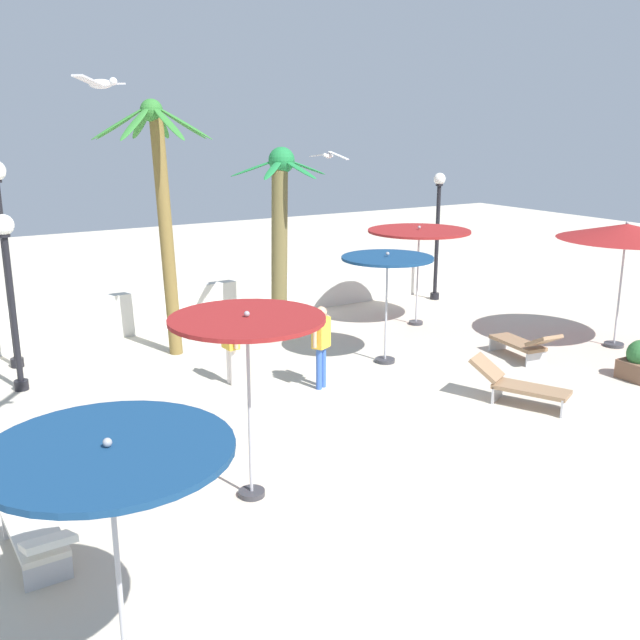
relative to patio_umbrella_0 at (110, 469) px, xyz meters
The scene contains 20 objects.
ground_plane 7.09m from the patio_umbrella_0, 28.34° to the left, with size 56.00×56.00×0.00m, color beige.
boundary_wall 13.42m from the patio_umbrella_0, 63.75° to the left, with size 25.20×0.30×1.10m, color silver.
patio_umbrella_0 is the anchor object (origin of this frame).
patio_umbrella_1 13.83m from the patio_umbrella_0, 40.33° to the left, with size 2.66×2.66×2.65m.
patio_umbrella_2 3.92m from the patio_umbrella_0, 46.91° to the left, with size 2.14×2.14×2.76m.
patio_umbrella_3 14.25m from the patio_umbrella_0, 20.06° to the left, with size 3.13×3.13×3.02m.
patio_umbrella_4 10.44m from the patio_umbrella_0, 40.55° to the left, with size 2.01×2.01×2.51m.
palm_tree_0 11.94m from the patio_umbrella_0, 54.76° to the left, with size 2.37×2.38×4.68m.
palm_tree_1 10.71m from the patio_umbrella_0, 67.96° to the left, with size 2.62×2.62×5.72m.
lamp_post_0 16.87m from the patio_umbrella_0, 40.38° to the left, with size 0.35×0.35×3.81m.
lamp_post_2 10.79m from the patio_umbrella_0, 85.82° to the left, with size 0.43×0.43×4.48m.
lamp_post_3 9.19m from the patio_umbrella_0, 86.22° to the left, with size 0.41×0.41×3.54m.
lounge_chair_0 12.09m from the patio_umbrella_0, 26.19° to the left, with size 0.76×1.91×0.82m.
lounge_chair_1 9.45m from the patio_umbrella_0, 21.60° to the left, with size 1.33×1.92×0.84m.
lounge_chair_2 3.28m from the patio_umbrella_0, 96.03° to the left, with size 0.60×1.85×0.81m.
guest_0 8.60m from the patio_umbrella_0, 58.93° to the left, with size 0.26×0.56×1.54m.
guest_1 8.56m from the patio_umbrella_0, 46.36° to the left, with size 0.51×0.38×1.71m.
seagull_0 14.23m from the patio_umbrella_0, 50.49° to the left, with size 0.51×1.27×0.21m.
seagull_1 5.35m from the patio_umbrella_0, 72.39° to the left, with size 0.95×1.16×0.14m.
planter 12.40m from the patio_umbrella_0, 14.69° to the left, with size 0.70×0.70×0.85m.
Camera 1 is at (-7.26, -8.89, 5.19)m, focal length 40.65 mm.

